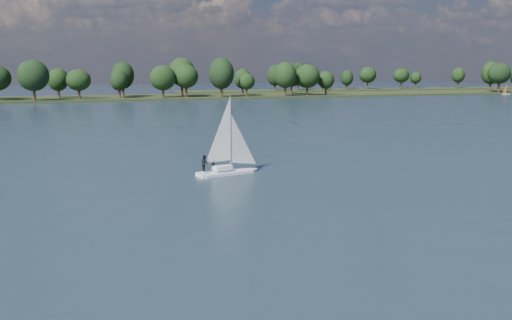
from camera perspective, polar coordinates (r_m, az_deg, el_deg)
The scene contains 6 objects.
ground at distance 113.04m, azimuth -13.56°, elevation 3.26°, with size 700.00×700.00×0.00m, color #233342.
far_shore at distance 224.31m, azimuth -17.42°, elevation 5.80°, with size 660.00×40.00×1.50m, color black.
far_shore_back at distance 323.09m, azimuth 11.72°, elevation 6.85°, with size 220.00×30.00×1.40m, color black.
sailboat at distance 58.97m, azimuth -3.11°, elevation 0.83°, with size 6.73×3.23×8.53m.
dinghy_orange at distance 283.09m, azimuth 23.73°, elevation 6.27°, with size 3.31×1.55×5.13m.
treeline at distance 220.23m, azimuth -19.43°, elevation 7.80°, with size 562.91×74.20×18.90m.
Camera 1 is at (-14.70, -11.57, 10.68)m, focal length 40.00 mm.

